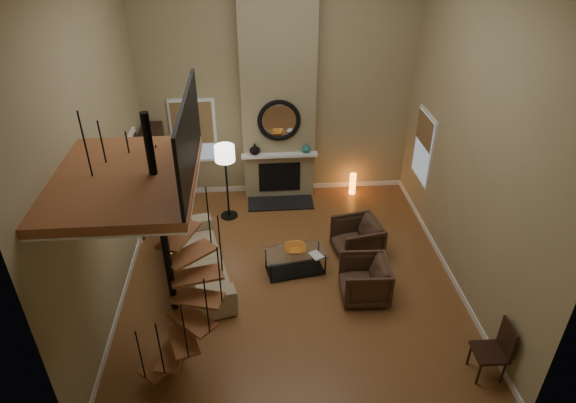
{
  "coord_description": "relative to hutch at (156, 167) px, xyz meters",
  "views": [
    {
      "loc": [
        -0.6,
        -7.17,
        6.09
      ],
      "look_at": [
        0.0,
        0.4,
        1.4
      ],
      "focal_mm": 30.97,
      "sensor_mm": 36.0,
      "label": 1
    }
  ],
  "objects": [
    {
      "name": "right_wall",
      "position": [
        5.75,
        -2.83,
        1.8
      ],
      "size": [
        0.02,
        6.5,
        5.5
      ],
      "primitive_type": "cube",
      "color": "tan",
      "rests_on": "ground"
    },
    {
      "name": "mantel",
      "position": [
        2.75,
        -0.05,
        0.2
      ],
      "size": [
        1.7,
        0.18,
        0.06
      ],
      "primitive_type": "cube",
      "color": "white",
      "rests_on": "chimney_breast"
    },
    {
      "name": "baseboard_back",
      "position": [
        2.75,
        0.41,
        -0.89
      ],
      "size": [
        6.0,
        0.02,
        0.12
      ],
      "primitive_type": "cube",
      "color": "white",
      "rests_on": "ground"
    },
    {
      "name": "back_wall",
      "position": [
        2.75,
        0.42,
        1.8
      ],
      "size": [
        6.0,
        0.02,
        5.5
      ],
      "primitive_type": "cube",
      "color": "tan",
      "rests_on": "ground"
    },
    {
      "name": "armchair_far",
      "position": [
        4.09,
        -3.46,
        -0.6
      ],
      "size": [
        0.87,
        0.85,
        0.76
      ],
      "primitive_type": "imported",
      "rotation": [
        0.0,
        0.0,
        -1.61
      ],
      "color": "#432D1F",
      "rests_on": "ground"
    },
    {
      "name": "bowl",
      "position": [
        2.86,
        -2.65,
        -0.45
      ],
      "size": [
        0.41,
        0.41,
        0.1
      ],
      "primitive_type": "imported",
      "color": "orange",
      "rests_on": "coffee_table"
    },
    {
      "name": "window_back",
      "position": [
        0.85,
        0.39,
        0.67
      ],
      "size": [
        1.02,
        0.06,
        1.52
      ],
      "color": "white",
      "rests_on": "back_wall"
    },
    {
      "name": "left_wall",
      "position": [
        -0.25,
        -2.83,
        1.8
      ],
      "size": [
        0.02,
        6.5,
        5.5
      ],
      "primitive_type": "cube",
      "color": "tan",
      "rests_on": "ground"
    },
    {
      "name": "ground",
      "position": [
        2.75,
        -2.83,
        -0.95
      ],
      "size": [
        6.0,
        6.5,
        0.01
      ],
      "primitive_type": "cube",
      "color": "#986131",
      "rests_on": "ground"
    },
    {
      "name": "spiral_stair",
      "position": [
        0.96,
        -4.62,
        0.83
      ],
      "size": [
        1.47,
        1.47,
        4.06
      ],
      "color": "black",
      "rests_on": "ground"
    },
    {
      "name": "firebox",
      "position": [
        2.75,
        0.03,
        -0.4
      ],
      "size": [
        0.95,
        0.02,
        0.72
      ],
      "primitive_type": "cube",
      "color": "black",
      "rests_on": "chimney_breast"
    },
    {
      "name": "side_chair",
      "position": [
        5.54,
        -5.28,
        -0.42
      ],
      "size": [
        0.46,
        0.45,
        0.97
      ],
      "color": "black",
      "rests_on": "ground"
    },
    {
      "name": "entry_door",
      "position": [
        -0.21,
        -1.03,
        0.1
      ],
      "size": [
        0.1,
        1.05,
        2.16
      ],
      "color": "white",
      "rests_on": "ground"
    },
    {
      "name": "mirror_frame",
      "position": [
        2.75,
        0.01,
        1.0
      ],
      "size": [
        0.94,
        0.1,
        0.94
      ],
      "primitive_type": "torus",
      "rotation": [
        1.57,
        0.0,
        0.0
      ],
      "color": "black",
      "rests_on": "chimney_breast"
    },
    {
      "name": "chimney_breast",
      "position": [
        2.75,
        0.23,
        1.8
      ],
      "size": [
        1.6,
        0.38,
        5.5
      ],
      "primitive_type": "cube",
      "color": "#8C7F5B",
      "rests_on": "ground"
    },
    {
      "name": "sofa",
      "position": [
        1.01,
        -2.68,
        -0.55
      ],
      "size": [
        1.56,
        2.72,
        0.75
      ],
      "primitive_type": "imported",
      "rotation": [
        0.0,
        0.0,
        1.8
      ],
      "color": "tan",
      "rests_on": "ground"
    },
    {
      "name": "hutch",
      "position": [
        0.0,
        0.0,
        0.0
      ],
      "size": [
        0.39,
        0.82,
        1.83
      ],
      "primitive_type": "cube",
      "color": "black",
      "rests_on": "ground"
    },
    {
      "name": "book",
      "position": [
        3.21,
        -2.85,
        -0.49
      ],
      "size": [
        0.29,
        0.32,
        0.03
      ],
      "primitive_type": "imported",
      "rotation": [
        0.0,
        0.0,
        0.46
      ],
      "color": "gray",
      "rests_on": "coffee_table"
    },
    {
      "name": "baseboard_right",
      "position": [
        5.74,
        -2.83,
        -0.89
      ],
      "size": [
        0.02,
        6.5,
        0.12
      ],
      "primitive_type": "cube",
      "color": "white",
      "rests_on": "ground"
    },
    {
      "name": "coffee_table",
      "position": [
        2.86,
        -2.7,
        -0.67
      ],
      "size": [
        1.23,
        0.76,
        0.44
      ],
      "color": "silver",
      "rests_on": "ground"
    },
    {
      "name": "mirror_disc",
      "position": [
        2.75,
        0.02,
        1.0
      ],
      "size": [
        0.8,
        0.01,
        0.8
      ],
      "primitive_type": "cylinder",
      "rotation": [
        1.57,
        0.0,
        0.0
      ],
      "color": "white",
      "rests_on": "chimney_breast"
    },
    {
      "name": "loft",
      "position": [
        0.7,
        -4.63,
        2.29
      ],
      "size": [
        1.7,
        2.2,
        1.09
      ],
      "color": "#9B5932",
      "rests_on": "left_wall"
    },
    {
      "name": "window_right",
      "position": [
        5.72,
        -0.83,
        0.68
      ],
      "size": [
        0.06,
        1.02,
        1.52
      ],
      "color": "white",
      "rests_on": "right_wall"
    },
    {
      "name": "front_wall",
      "position": [
        2.75,
        -6.08,
        1.8
      ],
      "size": [
        6.0,
        0.02,
        5.5
      ],
      "primitive_type": "cube",
      "color": "tan",
      "rests_on": "ground"
    },
    {
      "name": "baseboard_left",
      "position": [
        -0.24,
        -2.83,
        -0.89
      ],
      "size": [
        0.02,
        6.5,
        0.12
      ],
      "primitive_type": "cube",
      "color": "white",
      "rests_on": "ground"
    },
    {
      "name": "armchair_near",
      "position": [
        4.19,
        -2.23,
        -0.6
      ],
      "size": [
        1.01,
        0.99,
        0.79
      ],
      "primitive_type": "imported",
      "rotation": [
        0.0,
        0.0,
        -1.38
      ],
      "color": "#432D1F",
      "rests_on": "ground"
    },
    {
      "name": "vase_right",
      "position": [
        3.35,
        -0.01,
        0.33
      ],
      "size": [
        0.2,
        0.2,
        0.21
      ],
      "primitive_type": "imported",
      "color": "#1B5F58",
      "rests_on": "mantel"
    },
    {
      "name": "floor_lamp",
      "position": [
        1.57,
        -0.68,
        0.46
      ],
      "size": [
        0.42,
        0.42,
        1.73
      ],
      "color": "black",
      "rests_on": "ground"
    },
    {
      "name": "vase_left",
      "position": [
        2.2,
        -0.01,
        0.35
      ],
      "size": [
        0.24,
        0.24,
        0.25
      ],
      "primitive_type": "imported",
      "color": "black",
      "rests_on": "mantel"
    },
    {
      "name": "hearth",
      "position": [
        2.75,
        -0.26,
        -0.93
      ],
      "size": [
        1.5,
        0.6,
        0.04
      ],
      "primitive_type": "cube",
      "color": "black",
      "rests_on": "ground"
    },
    {
      "name": "accent_lamp",
      "position": [
        4.49,
        0.1,
        -0.7
      ],
      "size": [
        0.15,
        0.15,
        0.53
      ],
      "primitive_type": "cylinder",
      "color": "orange",
      "rests_on": "ground"
    }
  ]
}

